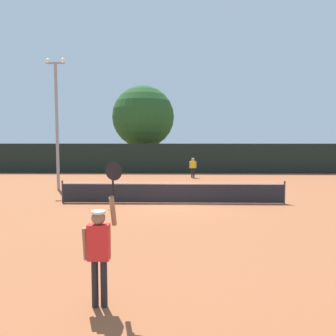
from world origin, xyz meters
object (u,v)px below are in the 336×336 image
Objects in this scene: light_pole at (57,116)px; parked_car_near at (187,160)px; parked_car_mid at (232,161)px; player_receiving at (193,166)px; player_serving at (100,243)px; tennis_ball at (109,209)px; large_tree at (143,117)px.

light_pole is 1.77× the size of parked_car_near.
player_receiving is at bearing -122.86° from parked_car_mid.
player_receiving is 0.36× the size of parked_car_mid.
light_pole is (-5.84, 14.34, 3.33)m from player_serving.
light_pole is 22.12m from parked_car_mid.
player_serving is at bearing -102.49° from parked_car_near.
light_pole reaches higher than parked_car_mid.
player_serving is 38.10× the size of tennis_ball.
tennis_ball is 22.43m from large_tree.
parked_car_near is 1.00× the size of parked_car_mid.
large_tree is 10.90m from parked_car_mid.
large_tree is (-2.18, 30.06, 4.37)m from player_serving.
large_tree reaches higher than light_pole.
player_receiving reaches higher than tennis_ball.
parked_car_mid is at bearing 68.76° from tennis_ball.
player_receiving is 11.39m from parked_car_mid.
parked_car_mid is (7.51, 31.58, -0.37)m from player_serving.
player_receiving is 0.36× the size of parked_car_near.
player_receiving is 0.20× the size of light_pole.
parked_car_near and parked_car_mid have the same top height.
parked_car_near reaches higher than player_receiving.
player_serving is 0.33× the size of light_pole.
parked_car_mid is (4.82, 10.31, -0.19)m from player_receiving.
player_receiving is at bearing -61.00° from large_tree.
parked_car_mid is at bearing -19.58° from parked_car_near.
player_serving is 0.29× the size of large_tree.
light_pole reaches higher than player_receiving.
parked_car_near is at bearing 85.44° from player_serving.
large_tree is (-0.65, 21.74, 5.49)m from tennis_ball.
player_receiving is at bearing 82.78° from player_serving.
tennis_ball is 0.02× the size of parked_car_near.
light_pole reaches higher than player_serving.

